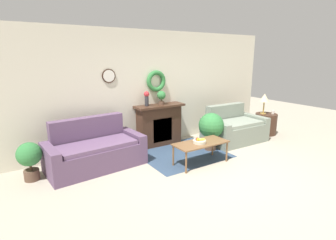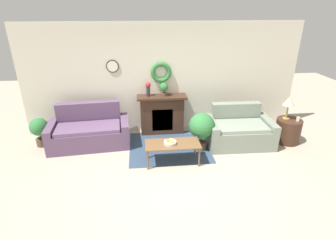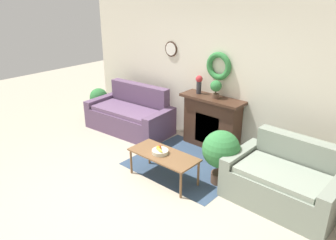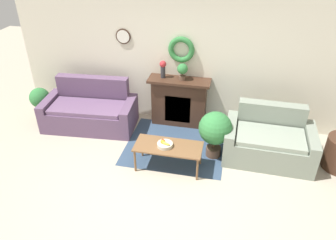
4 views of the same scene
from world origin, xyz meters
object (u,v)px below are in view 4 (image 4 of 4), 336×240
object	(u,v)px
fruit_bowl	(165,144)
potted_plant_on_mantel	(182,70)
coffee_table	(168,148)
vase_on_mantel_left	(163,68)
couch_left	(90,111)
potted_plant_floor_by_loveseat	(215,130)
fireplace	(179,101)
potted_plant_floor_by_couch	(40,100)
loveseat_right	(269,141)

from	to	relation	value
fruit_bowl	potted_plant_on_mantel	world-z (taller)	potted_plant_on_mantel
coffee_table	fruit_bowl	world-z (taller)	fruit_bowl
coffee_table	vase_on_mantel_left	xyz separation A→B (m)	(-0.42, 1.46, 0.79)
couch_left	potted_plant_floor_by_loveseat	xyz separation A→B (m)	(2.55, -0.50, 0.22)
fruit_bowl	coffee_table	bearing A→B (deg)	18.39
fireplace	potted_plant_floor_by_loveseat	bearing A→B (deg)	-49.71
couch_left	vase_on_mantel_left	size ratio (longest dim) A/B	5.48
potted_plant_on_mantel	couch_left	bearing A→B (deg)	-166.15
fireplace	potted_plant_floor_by_couch	world-z (taller)	fireplace
fireplace	potted_plant_floor_by_loveseat	distance (m)	1.25
fireplace	fruit_bowl	world-z (taller)	fireplace
couch_left	coffee_table	size ratio (longest dim) A/B	1.67
loveseat_right	potted_plant_floor_by_loveseat	bearing A→B (deg)	-167.70
coffee_table	vase_on_mantel_left	bearing A→B (deg)	106.14
couch_left	fruit_bowl	xyz separation A→B (m)	(1.77, -1.02, 0.16)
fireplace	couch_left	distance (m)	1.80
couch_left	potted_plant_floor_by_couch	world-z (taller)	couch_left
couch_left	coffee_table	distance (m)	2.09
fireplace	potted_plant_floor_by_loveseat	xyz separation A→B (m)	(0.81, -0.95, 0.04)
potted_plant_on_mantel	potted_plant_floor_by_loveseat	xyz separation A→B (m)	(0.75, -0.94, -0.64)
coffee_table	potted_plant_floor_by_loveseat	distance (m)	0.88
loveseat_right	potted_plant_floor_by_loveseat	size ratio (longest dim) A/B	1.77
couch_left	loveseat_right	distance (m)	3.49
loveseat_right	coffee_table	world-z (taller)	loveseat_right
loveseat_right	potted_plant_floor_by_couch	distance (m)	4.61
coffee_table	potted_plant_on_mantel	world-z (taller)	potted_plant_on_mantel
vase_on_mantel_left	potted_plant_on_mantel	world-z (taller)	vase_on_mantel_left
fruit_bowl	potted_plant_floor_by_couch	xyz separation A→B (m)	(-2.89, 1.06, -0.06)
fireplace	potted_plant_floor_by_couch	xyz separation A→B (m)	(-2.86, -0.41, -0.08)
fruit_bowl	fireplace	bearing A→B (deg)	91.36
vase_on_mantel_left	potted_plant_on_mantel	xyz separation A→B (m)	(0.38, -0.02, -0.00)
loveseat_right	potted_plant_on_mantel	distance (m)	2.04
potted_plant_floor_by_couch	potted_plant_floor_by_loveseat	world-z (taller)	potted_plant_floor_by_loveseat
potted_plant_floor_by_loveseat	fireplace	bearing A→B (deg)	130.29
potted_plant_on_mantel	potted_plant_floor_by_couch	distance (m)	3.04
couch_left	potted_plant_on_mantel	world-z (taller)	potted_plant_on_mantel
fireplace	potted_plant_on_mantel	world-z (taller)	potted_plant_on_mantel
vase_on_mantel_left	loveseat_right	bearing A→B (deg)	-20.63
fireplace	loveseat_right	xyz separation A→B (m)	(1.74, -0.77, -0.18)
coffee_table	potted_plant_floor_by_couch	world-z (taller)	potted_plant_floor_by_couch
vase_on_mantel_left	potted_plant_floor_by_couch	size ratio (longest dim) A/B	0.50
loveseat_right	fruit_bowl	size ratio (longest dim) A/B	5.94
coffee_table	potted_plant_floor_by_loveseat	bearing A→B (deg)	34.95
fireplace	coffee_table	xyz separation A→B (m)	(0.09, -1.45, -0.10)
loveseat_right	fruit_bowl	bearing A→B (deg)	-156.32
potted_plant_floor_by_couch	fireplace	bearing A→B (deg)	8.19
couch_left	potted_plant_floor_by_loveseat	world-z (taller)	couch_left
loveseat_right	potted_plant_on_mantel	size ratio (longest dim) A/B	4.69
couch_left	potted_plant_floor_by_couch	distance (m)	1.13
couch_left	coffee_table	xyz separation A→B (m)	(1.83, -1.00, 0.08)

